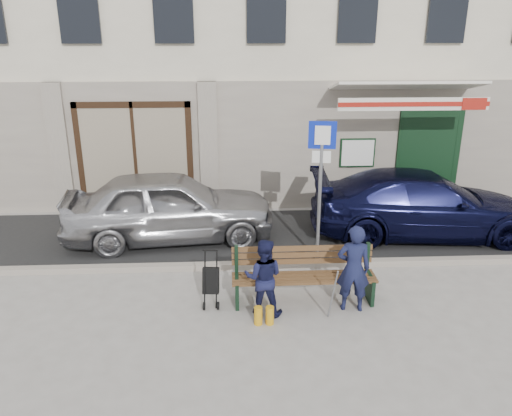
{
  "coord_description": "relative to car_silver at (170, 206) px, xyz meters",
  "views": [
    {
      "loc": [
        -0.85,
        -7.17,
        4.34
      ],
      "look_at": [
        -0.41,
        1.6,
        1.2
      ],
      "focal_mm": 35.0,
      "sensor_mm": 36.0,
      "label": 1
    }
  ],
  "objects": [
    {
      "name": "ground",
      "position": [
        2.2,
        -3.05,
        -0.76
      ],
      "size": [
        80.0,
        80.0,
        0.0
      ],
      "primitive_type": "plane",
      "color": "#9E9991",
      "rests_on": "ground"
    },
    {
      "name": "asphalt_lane",
      "position": [
        2.2,
        0.05,
        -0.76
      ],
      "size": [
        60.0,
        3.2,
        0.01
      ],
      "primitive_type": "cube",
      "color": "#282828",
      "rests_on": "ground"
    },
    {
      "name": "curb",
      "position": [
        2.2,
        -1.55,
        -0.7
      ],
      "size": [
        60.0,
        0.18,
        0.12
      ],
      "primitive_type": "cube",
      "color": "#9E9384",
      "rests_on": "ground"
    },
    {
      "name": "building",
      "position": [
        2.21,
        5.4,
        4.21
      ],
      "size": [
        20.0,
        8.27,
        10.0
      ],
      "color": "beige",
      "rests_on": "ground"
    },
    {
      "name": "car_silver",
      "position": [
        0.0,
        0.0,
        0.0
      ],
      "size": [
        4.64,
        2.27,
        1.52
      ],
      "primitive_type": "imported",
      "rotation": [
        0.0,
        0.0,
        1.68
      ],
      "color": "#B2B2B6",
      "rests_on": "ground"
    },
    {
      "name": "car_navy",
      "position": [
        5.57,
        -0.02,
        -0.05
      ],
      "size": [
        5.04,
        2.31,
        1.43
      ],
      "primitive_type": "imported",
      "rotation": [
        0.0,
        0.0,
        1.51
      ],
      "color": "black",
      "rests_on": "ground"
    },
    {
      "name": "parking_sign",
      "position": [
        3.03,
        -1.21,
        1.11
      ],
      "size": [
        0.51,
        0.12,
        2.78
      ],
      "rotation": [
        0.0,
        0.0,
        -0.15
      ],
      "color": "gray",
      "rests_on": "ground"
    },
    {
      "name": "bench",
      "position": [
        2.48,
        -2.83,
        -0.3
      ],
      "size": [
        2.4,
        1.17,
        0.98
      ],
      "color": "brown",
      "rests_on": "ground"
    },
    {
      "name": "man",
      "position": [
        3.28,
        -3.11,
        -0.02
      ],
      "size": [
        0.58,
        0.41,
        1.48
      ],
      "primitive_type": "imported",
      "rotation": [
        0.0,
        0.0,
        3.03
      ],
      "color": "#15193B",
      "rests_on": "ground"
    },
    {
      "name": "woman",
      "position": [
        1.83,
        -3.17,
        -0.12
      ],
      "size": [
        0.7,
        0.59,
        1.29
      ],
      "primitive_type": "imported",
      "rotation": [
        0.0,
        0.0,
        2.96
      ],
      "color": "#15173A",
      "rests_on": "ground"
    },
    {
      "name": "stroller",
      "position": [
        0.98,
        -2.84,
        -0.35
      ],
      "size": [
        0.29,
        0.4,
        0.94
      ],
      "rotation": [
        0.0,
        0.0,
        -0.09
      ],
      "color": "black",
      "rests_on": "ground"
    }
  ]
}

